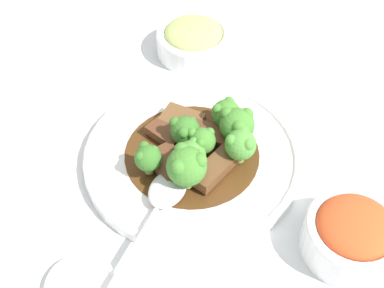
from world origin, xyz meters
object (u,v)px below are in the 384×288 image
object	(u,v)px
broccoli_floret_2	(187,166)
sauce_dish	(80,286)
beef_strip_4	(216,167)
broccoli_floret_4	(241,144)
side_bowl_kimchi	(353,234)
main_plate	(192,156)
broccoli_floret_6	(183,131)
broccoli_floret_5	(147,157)
beef_strip_0	(182,120)
broccoli_floret_3	(202,141)
broccoli_floret_1	(226,113)
broccoli_floret_7	(191,154)
beef_strip_2	(204,133)
beef_strip_3	(170,165)
beef_strip_1	(165,134)
broccoli_floret_0	(237,125)
serving_spoon	(161,200)
side_bowl_appetizer	(193,39)

from	to	relation	value
broccoli_floret_2	sauce_dish	size ratio (longest dim) A/B	0.76
beef_strip_4	broccoli_floret_4	bearing A→B (deg)	1.22
broccoli_floret_2	side_bowl_kimchi	bearing A→B (deg)	-54.40
main_plate	broccoli_floret_6	xyz separation A→B (m)	(-0.00, 0.02, 0.04)
broccoli_floret_5	sauce_dish	size ratio (longest dim) A/B	0.55
beef_strip_0	broccoli_floret_3	bearing A→B (deg)	-96.23
broccoli_floret_3	broccoli_floret_6	size ratio (longest dim) A/B	0.98
broccoli_floret_4	broccoli_floret_2	bearing A→B (deg)	179.05
broccoli_floret_1	broccoli_floret_4	distance (m)	0.06
beef_strip_4	broccoli_floret_7	distance (m)	0.04
main_plate	beef_strip_2	world-z (taller)	beef_strip_2
beef_strip_3	sauce_dish	bearing A→B (deg)	-152.59
beef_strip_1	broccoli_floret_3	size ratio (longest dim) A/B	1.29
beef_strip_4	broccoli_floret_7	xyz separation A→B (m)	(-0.02, 0.02, 0.02)
broccoli_floret_0	broccoli_floret_7	xyz separation A→B (m)	(-0.07, -0.01, -0.01)
broccoli_floret_2	broccoli_floret_6	world-z (taller)	broccoli_floret_2
beef_strip_3	broccoli_floret_7	size ratio (longest dim) A/B	1.46
broccoli_floret_3	main_plate	bearing A→B (deg)	127.72
beef_strip_4	broccoli_floret_3	size ratio (longest dim) A/B	1.82
beef_strip_0	broccoli_floret_0	world-z (taller)	broccoli_floret_0
beef_strip_1	broccoli_floret_7	world-z (taller)	broccoli_floret_7
beef_strip_3	beef_strip_4	size ratio (longest dim) A/B	0.76
beef_strip_1	beef_strip_4	distance (m)	0.09
beef_strip_1	broccoli_floret_5	bearing A→B (deg)	-140.05
serving_spoon	sauce_dish	xyz separation A→B (m)	(-0.13, -0.04, -0.02)
beef_strip_1	serving_spoon	distance (m)	0.11
broccoli_floret_5	main_plate	bearing A→B (deg)	-1.64
broccoli_floret_7	side_bowl_appetizer	world-z (taller)	broccoli_floret_7
broccoli_floret_1	sauce_dish	world-z (taller)	broccoli_floret_1
side_bowl_kimchi	broccoli_floret_2	bearing A→B (deg)	125.60
beef_strip_4	serving_spoon	distance (m)	0.08
broccoli_floret_5	broccoli_floret_2	bearing A→B (deg)	-55.52
serving_spoon	side_bowl_kimchi	size ratio (longest dim) A/B	1.76
broccoli_floret_3	serving_spoon	distance (m)	0.09
broccoli_floret_7	broccoli_floret_5	bearing A→B (deg)	155.66
beef_strip_3	beef_strip_2	bearing A→B (deg)	18.34
beef_strip_4	broccoli_floret_2	bearing A→B (deg)	177.16
broccoli_floret_7	serving_spoon	size ratio (longest dim) A/B	0.21
beef_strip_0	beef_strip_2	size ratio (longest dim) A/B	0.90
beef_strip_3	broccoli_floret_1	xyz separation A→B (m)	(0.10, 0.02, 0.02)
serving_spoon	main_plate	bearing A→B (deg)	34.22
beef_strip_0	broccoli_floret_3	xyz separation A→B (m)	(-0.01, -0.06, 0.02)
broccoli_floret_5	broccoli_floret_1	bearing A→B (deg)	6.53
main_plate	broccoli_floret_2	size ratio (longest dim) A/B	4.81
broccoli_floret_1	sauce_dish	xyz separation A→B (m)	(-0.26, -0.11, -0.04)
beef_strip_0	broccoli_floret_2	distance (m)	0.11
beef_strip_3	broccoli_floret_6	xyz separation A→B (m)	(0.04, 0.03, 0.02)
broccoli_floret_1	broccoli_floret_4	world-z (taller)	broccoli_floret_4
broccoli_floret_2	broccoli_floret_6	bearing A→B (deg)	62.68
beef_strip_3	beef_strip_4	distance (m)	0.06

